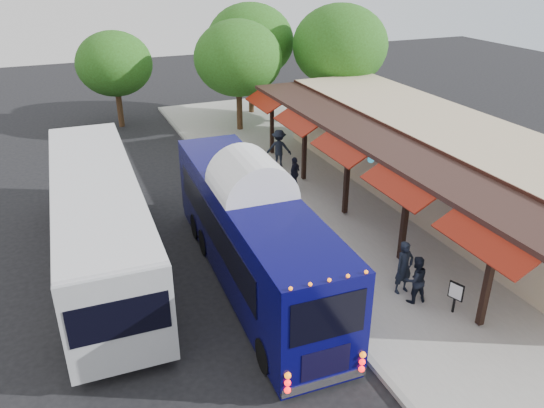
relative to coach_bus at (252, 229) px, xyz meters
name	(u,v)px	position (x,y,z in m)	size (l,w,h in m)	color
ground	(305,286)	(1.45, -1.07, -1.93)	(90.00, 90.00, 0.00)	black
sidewalk	(369,211)	(6.45, 2.93, -1.86)	(10.00, 40.00, 0.15)	#9E9B93
curb	(262,232)	(1.50, 2.93, -1.86)	(0.20, 40.00, 0.16)	gray
station_shelter	(439,161)	(9.83, 2.93, -0.09)	(8.15, 20.00, 3.60)	#C7B48A
coach_bus	(252,229)	(0.00, 0.00, 0.00)	(2.72, 11.34, 3.60)	#07064E
city_bus	(99,218)	(-4.53, 2.93, -0.07)	(3.04, 12.62, 3.37)	#989CA1
ped_a	(404,268)	(4.14, -2.72, -0.88)	(0.66, 0.43, 1.81)	black
ped_b	(415,280)	(4.17, -3.30, -0.99)	(0.78, 0.60, 1.60)	black
ped_c	(295,174)	(4.34, 6.07, -0.99)	(0.93, 0.39, 1.59)	black
ped_d	(279,148)	(4.85, 9.08, -0.82)	(1.25, 0.72, 1.94)	black
sign_board	(456,293)	(4.94, -4.25, -1.07)	(0.21, 0.46, 1.05)	black
tree_left	(238,58)	(5.12, 15.89, 2.53)	(5.23, 5.23, 6.70)	#382314
tree_mid	(250,41)	(7.16, 19.27, 2.93)	(5.70, 5.70, 7.30)	#382314
tree_right	(340,46)	(11.35, 14.85, 3.04)	(5.83, 5.83, 7.46)	#382314
tree_far	(114,64)	(-1.56, 19.79, 2.02)	(4.63, 4.63, 5.93)	#382314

